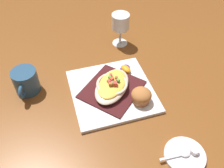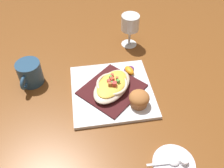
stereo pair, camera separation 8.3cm
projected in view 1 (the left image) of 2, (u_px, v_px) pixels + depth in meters
name	position (u px, v px, depth m)	size (l,w,h in m)	color
ground_plane	(112.00, 92.00, 0.90)	(2.60, 2.60, 0.00)	brown
square_plate	(112.00, 91.00, 0.89)	(0.29, 0.29, 0.01)	white
folded_napkin	(112.00, 89.00, 0.89)	(0.20, 0.18, 0.01)	#411619
gratin_dish	(112.00, 85.00, 0.87)	(0.18, 0.21, 0.05)	beige
muffin	(141.00, 96.00, 0.83)	(0.07, 0.07, 0.05)	#A8673B
orange_garnish	(126.00, 69.00, 0.95)	(0.06, 0.07, 0.02)	#54205F
coffee_mug	(26.00, 82.00, 0.88)	(0.09, 0.12, 0.09)	#2A4E70
stemmed_glass	(120.00, 23.00, 1.03)	(0.07, 0.07, 0.14)	white
creamer_saucer	(185.00, 155.00, 0.72)	(0.12, 0.12, 0.01)	white
spoon	(183.00, 154.00, 0.71)	(0.09, 0.03, 0.01)	silver
creamer_cup_0	(194.00, 151.00, 0.71)	(0.02, 0.02, 0.02)	white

